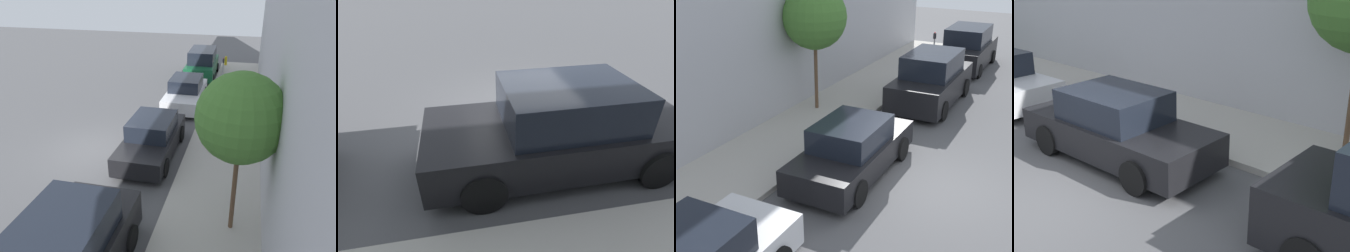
{
  "view_description": "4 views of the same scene",
  "coord_description": "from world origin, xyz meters",
  "views": [
    {
      "loc": [
        5.54,
        -10.67,
        6.45
      ],
      "look_at": [
        2.69,
        0.88,
        1.0
      ],
      "focal_mm": 35.0,
      "sensor_mm": 36.0,
      "label": 1
    },
    {
      "loc": [
        5.75,
        -1.34,
        3.11
      ],
      "look_at": [
        2.38,
        -0.71,
        1.0
      ],
      "focal_mm": 28.0,
      "sensor_mm": 36.0,
      "label": 2
    },
    {
      "loc": [
        -2.88,
        10.31,
        6.07
      ],
      "look_at": [
        2.84,
        -0.48,
        1.0
      ],
      "focal_mm": 50.0,
      "sensor_mm": 36.0,
      "label": 3
    },
    {
      "loc": [
        -3.88,
        -6.92,
        4.29
      ],
      "look_at": [
        2.63,
        -1.18,
        1.0
      ],
      "focal_mm": 50.0,
      "sensor_mm": 36.0,
      "label": 4
    }
  ],
  "objects": [
    {
      "name": "street_tree",
      "position": [
        5.51,
        -3.4,
        3.41
      ],
      "size": [
        2.21,
        2.21,
        4.37
      ],
      "color": "brown",
      "rests_on": "sidewalk"
    },
    {
      "name": "parked_suv_second",
      "position": [
        2.13,
        -6.17,
        0.93
      ],
      "size": [
        2.08,
        4.82,
        1.98
      ],
      "color": "black",
      "rests_on": "ground_plane"
    },
    {
      "name": "sidewalk",
      "position": [
        4.92,
        0.0,
        0.07
      ],
      "size": [
        2.85,
        32.0,
        0.15
      ],
      "color": "#B2ADA3",
      "rests_on": "ground_plane"
    },
    {
      "name": "parked_suv_nearest",
      "position": [
        2.23,
        -11.95,
        0.93
      ],
      "size": [
        2.08,
        4.83,
        1.98
      ],
      "color": "black",
      "rests_on": "ground_plane"
    },
    {
      "name": "parking_meter_near",
      "position": [
        3.95,
        -12.17,
        1.0
      ],
      "size": [
        0.11,
        0.15,
        1.37
      ],
      "color": "#ADADB2",
      "rests_on": "sidewalk"
    },
    {
      "name": "parked_sedan_third",
      "position": [
        2.2,
        0.27,
        0.72
      ],
      "size": [
        1.92,
        4.52,
        1.54
      ],
      "color": "black",
      "rests_on": "ground_plane"
    },
    {
      "name": "ground_plane",
      "position": [
        0.0,
        0.0,
        0.0
      ],
      "size": [
        60.0,
        60.0,
        0.0
      ],
      "primitive_type": "plane",
      "color": "#515154"
    }
  ]
}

